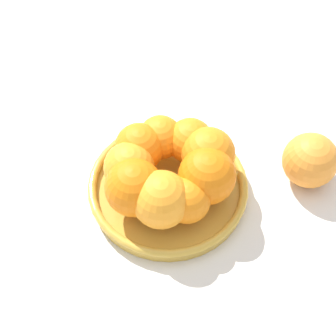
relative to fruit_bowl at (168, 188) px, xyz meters
name	(u,v)px	position (x,y,z in m)	size (l,w,h in m)	color
ground_plane	(168,193)	(0.00, 0.00, -0.01)	(4.00, 4.00, 0.00)	silver
fruit_bowl	(168,188)	(0.00, 0.00, 0.00)	(0.24, 0.24, 0.03)	gold
orange_pile	(169,170)	(0.00, 0.00, 0.05)	(0.19, 0.19, 0.08)	orange
stray_orange	(310,160)	(0.07, -0.20, 0.03)	(0.08, 0.08, 0.08)	orange
napkin_folded	(333,308)	(-0.14, -0.24, -0.01)	(0.12, 0.12, 0.01)	beige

